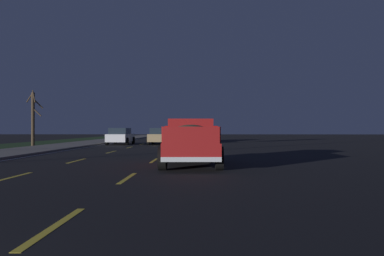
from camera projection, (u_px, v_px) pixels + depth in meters
The scene contains 8 objects.
ground at pixel (150, 148), 28.16m from camera, with size 144.00×144.00×0.00m, color black.
sidewalk_shoulder at pixel (53, 147), 28.35m from camera, with size 108.00×4.00×0.12m, color slate.
lane_markings at pixel (118, 146), 31.11m from camera, with size 108.00×7.04×0.01m.
pickup_truck at pixel (191, 141), 14.88m from camera, with size 5.49×2.41×1.87m.
sedan_tan at pixel (160, 136), 35.07m from camera, with size 4.42×2.05×1.54m.
sedan_black at pixel (200, 135), 42.94m from camera, with size 4.42×2.05×1.54m.
sedan_white at pixel (121, 136), 34.55m from camera, with size 4.42×2.05×1.54m.
bare_tree_far at pixel (33, 117), 31.74m from camera, with size 1.39×1.44×4.79m.
Camera 1 is at (-1.07, -3.94, 1.45)m, focal length 34.66 mm.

